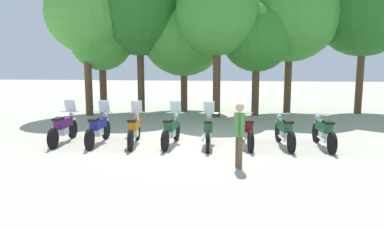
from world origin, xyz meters
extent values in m
plane|color=#ADA899|center=(0.00, 0.00, 0.00)|extent=(80.00, 80.00, 0.00)
cylinder|color=black|center=(-4.21, 0.54, 0.32)|extent=(0.14, 0.65, 0.64)
cylinder|color=black|center=(-4.11, -1.01, 0.32)|extent=(0.14, 0.65, 0.64)
cube|color=silver|center=(-4.21, 0.54, 0.66)|extent=(0.14, 0.37, 0.04)
cube|color=#59196B|center=(-4.16, -0.19, 0.67)|extent=(0.32, 0.96, 0.30)
cube|color=silver|center=(-4.16, -0.24, 0.40)|extent=(0.25, 0.41, 0.24)
cube|color=black|center=(-4.14, -0.59, 0.86)|extent=(0.27, 0.45, 0.08)
cylinder|color=silver|center=(-4.20, 0.45, 0.64)|extent=(0.06, 0.23, 0.64)
cylinder|color=silver|center=(-4.20, 0.36, 0.97)|extent=(0.62, 0.08, 0.04)
sphere|color=silver|center=(-4.21, 0.49, 0.85)|extent=(0.17, 0.17, 0.16)
cylinder|color=silver|center=(-4.30, -0.55, 0.34)|extent=(0.12, 0.70, 0.07)
cube|color=silver|center=(-4.20, 0.42, 1.17)|extent=(0.37, 0.16, 0.39)
cylinder|color=black|center=(-3.00, 0.54, 0.32)|extent=(0.12, 0.64, 0.64)
cylinder|color=black|center=(-2.94, -1.00, 0.32)|extent=(0.12, 0.64, 0.64)
cube|color=silver|center=(-3.00, 0.54, 0.66)|extent=(0.13, 0.36, 0.04)
cube|color=navy|center=(-2.97, -0.18, 0.67)|extent=(0.29, 0.96, 0.30)
cube|color=silver|center=(-2.97, -0.23, 0.40)|extent=(0.23, 0.41, 0.24)
cube|color=black|center=(-2.96, -0.58, 0.86)|extent=(0.26, 0.45, 0.08)
cylinder|color=silver|center=(-3.00, 0.45, 0.64)|extent=(0.06, 0.23, 0.64)
cylinder|color=silver|center=(-2.99, 0.36, 0.97)|extent=(0.62, 0.06, 0.04)
sphere|color=silver|center=(-3.00, 0.49, 0.85)|extent=(0.17, 0.17, 0.16)
cylinder|color=silver|center=(-3.12, -0.54, 0.34)|extent=(0.10, 0.70, 0.07)
cube|color=silver|center=(-3.00, 0.42, 1.17)|extent=(0.36, 0.15, 0.39)
cylinder|color=black|center=(-1.89, 0.57, 0.32)|extent=(0.19, 0.65, 0.64)
cylinder|color=black|center=(-1.68, -0.96, 0.32)|extent=(0.19, 0.65, 0.64)
cube|color=silver|center=(-1.89, 0.57, 0.66)|extent=(0.17, 0.37, 0.04)
cube|color=orange|center=(-1.79, -0.15, 0.67)|extent=(0.39, 0.98, 0.30)
cube|color=silver|center=(-1.78, -0.20, 0.40)|extent=(0.27, 0.43, 0.24)
cube|color=black|center=(-1.74, -0.54, 0.86)|extent=(0.30, 0.47, 0.08)
cylinder|color=silver|center=(-1.88, 0.48, 0.64)|extent=(0.08, 0.23, 0.64)
cylinder|color=silver|center=(-1.86, 0.39, 0.97)|extent=(0.62, 0.12, 0.04)
sphere|color=silver|center=(-1.88, 0.52, 0.85)|extent=(0.18, 0.18, 0.16)
cylinder|color=silver|center=(-1.90, -0.51, 0.34)|extent=(0.16, 0.70, 0.07)
cube|color=silver|center=(-1.87, 0.45, 1.17)|extent=(0.37, 0.18, 0.39)
cylinder|color=black|center=(-0.55, 0.65, 0.32)|extent=(0.14, 0.64, 0.64)
cylinder|color=black|center=(-0.64, -0.89, 0.32)|extent=(0.14, 0.64, 0.64)
cube|color=silver|center=(-0.55, 0.65, 0.66)|extent=(0.14, 0.37, 0.04)
cube|color=#1E6033|center=(-0.59, -0.07, 0.67)|extent=(0.32, 0.96, 0.30)
cube|color=silver|center=(-0.59, -0.12, 0.40)|extent=(0.24, 0.41, 0.24)
cube|color=black|center=(-0.61, -0.47, 0.86)|extent=(0.27, 0.45, 0.08)
cylinder|color=silver|center=(-0.55, 0.56, 0.64)|extent=(0.06, 0.23, 0.64)
cylinder|color=silver|center=(-0.56, 0.47, 0.97)|extent=(0.62, 0.07, 0.04)
sphere|color=silver|center=(-0.55, 0.60, 0.85)|extent=(0.17, 0.17, 0.16)
cylinder|color=silver|center=(-0.77, -0.41, 0.34)|extent=(0.11, 0.70, 0.07)
cube|color=silver|center=(-0.56, 0.53, 1.17)|extent=(0.37, 0.15, 0.39)
cylinder|color=black|center=(0.55, 0.67, 0.32)|extent=(0.13, 0.64, 0.64)
cylinder|color=black|center=(0.63, -0.88, 0.32)|extent=(0.13, 0.64, 0.64)
cube|color=silver|center=(0.55, 0.67, 0.66)|extent=(0.14, 0.37, 0.04)
cube|color=#1E6033|center=(0.59, -0.06, 0.67)|extent=(0.31, 0.96, 0.30)
cube|color=silver|center=(0.59, -0.11, 0.40)|extent=(0.24, 0.41, 0.24)
cube|color=black|center=(0.61, -0.46, 0.86)|extent=(0.26, 0.45, 0.08)
cylinder|color=silver|center=(0.56, 0.58, 0.64)|extent=(0.06, 0.23, 0.64)
cylinder|color=silver|center=(0.56, 0.49, 0.97)|extent=(0.62, 0.07, 0.04)
sphere|color=silver|center=(0.56, 0.62, 0.85)|extent=(0.17, 0.17, 0.16)
cylinder|color=silver|center=(0.45, -0.41, 0.34)|extent=(0.11, 0.70, 0.07)
cube|color=silver|center=(0.56, 0.55, 1.17)|extent=(0.37, 0.15, 0.39)
cylinder|color=black|center=(1.68, 0.84, 0.32)|extent=(0.19, 0.65, 0.64)
cylinder|color=black|center=(1.89, -0.69, 0.32)|extent=(0.19, 0.65, 0.64)
cube|color=silver|center=(1.68, 0.84, 0.66)|extent=(0.17, 0.37, 0.04)
cube|color=maroon|center=(1.78, 0.13, 0.67)|extent=(0.39, 0.98, 0.30)
cube|color=silver|center=(1.78, 0.08, 0.40)|extent=(0.27, 0.43, 0.24)
cube|color=black|center=(1.83, -0.27, 0.86)|extent=(0.30, 0.47, 0.08)
cylinder|color=silver|center=(1.69, 0.75, 0.64)|extent=(0.08, 0.23, 0.64)
cylinder|color=silver|center=(1.70, 0.67, 0.97)|extent=(0.62, 0.12, 0.04)
sphere|color=silver|center=(1.68, 0.79, 0.85)|extent=(0.18, 0.18, 0.16)
cylinder|color=silver|center=(1.67, -0.24, 0.34)|extent=(0.17, 0.70, 0.07)
cylinder|color=black|center=(2.88, 0.89, 0.32)|extent=(0.18, 0.65, 0.64)
cylinder|color=black|center=(3.06, -0.65, 0.32)|extent=(0.18, 0.65, 0.64)
cube|color=silver|center=(2.88, 0.89, 0.66)|extent=(0.16, 0.37, 0.04)
cube|color=#1E6033|center=(2.97, 0.17, 0.67)|extent=(0.37, 0.97, 0.30)
cube|color=silver|center=(2.97, 0.12, 0.40)|extent=(0.27, 0.42, 0.24)
cube|color=black|center=(3.01, -0.23, 0.86)|extent=(0.29, 0.47, 0.08)
cylinder|color=silver|center=(2.89, 0.80, 0.64)|extent=(0.08, 0.23, 0.64)
cylinder|color=silver|center=(2.90, 0.71, 0.97)|extent=(0.62, 0.11, 0.04)
sphere|color=silver|center=(2.88, 0.84, 0.85)|extent=(0.18, 0.18, 0.16)
cylinder|color=silver|center=(2.85, -0.20, 0.34)|extent=(0.15, 0.70, 0.07)
cylinder|color=black|center=(4.11, 0.90, 0.32)|extent=(0.14, 0.65, 0.64)
cylinder|color=black|center=(4.21, -0.64, 0.32)|extent=(0.14, 0.65, 0.64)
cube|color=silver|center=(4.11, 0.90, 0.66)|extent=(0.14, 0.37, 0.04)
cube|color=#1E6033|center=(4.16, 0.18, 0.67)|extent=(0.32, 0.97, 0.30)
cube|color=silver|center=(4.16, 0.13, 0.40)|extent=(0.25, 0.41, 0.24)
cube|color=black|center=(4.18, -0.22, 0.86)|extent=(0.27, 0.46, 0.08)
cylinder|color=silver|center=(4.11, 0.81, 0.64)|extent=(0.07, 0.23, 0.64)
cylinder|color=silver|center=(4.12, 0.72, 0.97)|extent=(0.62, 0.08, 0.04)
sphere|color=silver|center=(4.11, 0.85, 0.85)|extent=(0.17, 0.17, 0.16)
cylinder|color=silver|center=(4.02, -0.18, 0.34)|extent=(0.12, 0.70, 0.07)
cylinder|color=brown|center=(1.56, -2.40, 0.40)|extent=(0.14, 0.14, 0.80)
cylinder|color=brown|center=(1.49, -2.24, 0.40)|extent=(0.14, 0.14, 0.80)
cube|color=#4C8C47|center=(1.53, -2.32, 1.10)|extent=(0.27, 0.28, 0.60)
cylinder|color=#4C8C47|center=(1.59, -2.47, 1.11)|extent=(0.10, 0.10, 0.57)
cylinder|color=#4C8C47|center=(1.46, -2.17, 1.11)|extent=(0.10, 0.10, 0.57)
sphere|color=#DBAD89|center=(1.53, -2.32, 1.54)|extent=(0.28, 0.28, 0.22)
cylinder|color=brown|center=(-5.83, 5.85, 1.82)|extent=(0.36, 0.36, 3.65)
sphere|color=#4C9E3D|center=(-5.83, 5.85, 4.99)|extent=(3.84, 3.84, 3.84)
cylinder|color=brown|center=(-5.41, 6.72, 1.35)|extent=(0.36, 0.36, 2.69)
sphere|color=#3D8E33|center=(-5.41, 6.72, 3.82)|extent=(3.22, 3.22, 3.22)
cylinder|color=brown|center=(-3.50, 7.13, 1.86)|extent=(0.36, 0.36, 3.72)
sphere|color=#236623|center=(-3.50, 7.13, 5.49)|extent=(5.06, 5.06, 5.06)
cylinder|color=brown|center=(-1.32, 7.85, 1.29)|extent=(0.36, 0.36, 2.58)
sphere|color=#3D8E33|center=(-1.32, 7.85, 4.19)|extent=(4.58, 4.58, 4.58)
cylinder|color=brown|center=(0.53, 5.95, 1.77)|extent=(0.36, 0.36, 3.53)
sphere|color=#3D8E33|center=(0.53, 5.95, 4.92)|extent=(3.95, 3.95, 3.95)
cylinder|color=brown|center=(2.41, 6.79, 1.34)|extent=(0.36, 0.36, 2.69)
sphere|color=#2D7A28|center=(2.41, 6.79, 3.91)|extent=(3.49, 3.49, 3.49)
cylinder|color=brown|center=(4.10, 7.69, 1.69)|extent=(0.36, 0.36, 3.37)
sphere|color=#3D8E33|center=(4.10, 7.69, 5.08)|extent=(4.87, 4.87, 4.87)
cylinder|color=brown|center=(7.77, 8.17, 1.83)|extent=(0.36, 0.36, 3.67)
sphere|color=#236623|center=(7.77, 8.17, 5.41)|extent=(4.99, 4.99, 4.99)
camera|label=1|loc=(1.40, -11.05, 2.63)|focal=33.19mm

